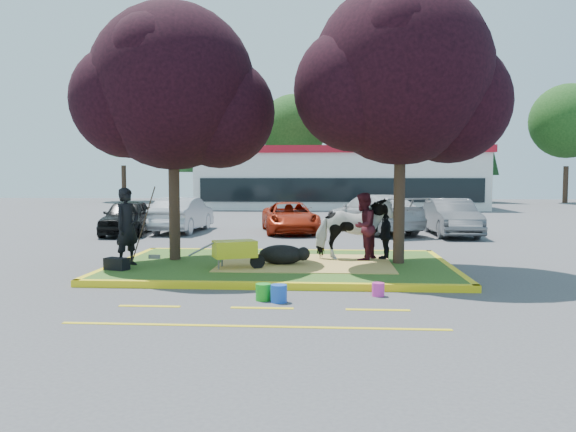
# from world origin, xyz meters

# --- Properties ---
(ground) EXTENTS (90.00, 90.00, 0.00)m
(ground) POSITION_xyz_m (0.00, 0.00, 0.00)
(ground) COLOR #424244
(ground) RESTS_ON ground
(median_island) EXTENTS (8.00, 5.00, 0.15)m
(median_island) POSITION_xyz_m (0.00, 0.00, 0.07)
(median_island) COLOR #31551A
(median_island) RESTS_ON ground
(curb_near) EXTENTS (8.30, 0.16, 0.15)m
(curb_near) POSITION_xyz_m (0.00, -2.58, 0.07)
(curb_near) COLOR yellow
(curb_near) RESTS_ON ground
(curb_far) EXTENTS (8.30, 0.16, 0.15)m
(curb_far) POSITION_xyz_m (0.00, 2.58, 0.07)
(curb_far) COLOR yellow
(curb_far) RESTS_ON ground
(curb_left) EXTENTS (0.16, 5.30, 0.15)m
(curb_left) POSITION_xyz_m (-4.08, 0.00, 0.07)
(curb_left) COLOR yellow
(curb_left) RESTS_ON ground
(curb_right) EXTENTS (0.16, 5.30, 0.15)m
(curb_right) POSITION_xyz_m (4.08, 0.00, 0.07)
(curb_right) COLOR yellow
(curb_right) RESTS_ON ground
(straw_bedding) EXTENTS (4.20, 3.00, 0.01)m
(straw_bedding) POSITION_xyz_m (0.60, 0.00, 0.15)
(straw_bedding) COLOR #DFBA5C
(straw_bedding) RESTS_ON median_island
(tree_purple_left) EXTENTS (5.06, 4.20, 6.51)m
(tree_purple_left) POSITION_xyz_m (-2.78, 0.38, 4.36)
(tree_purple_left) COLOR black
(tree_purple_left) RESTS_ON median_island
(tree_purple_right) EXTENTS (5.30, 4.40, 6.82)m
(tree_purple_right) POSITION_xyz_m (2.92, 0.18, 4.56)
(tree_purple_right) COLOR black
(tree_purple_right) RESTS_ON median_island
(fire_lane_stripe_a) EXTENTS (1.10, 0.12, 0.01)m
(fire_lane_stripe_a) POSITION_xyz_m (-2.00, -4.20, 0.00)
(fire_lane_stripe_a) COLOR yellow
(fire_lane_stripe_a) RESTS_ON ground
(fire_lane_stripe_b) EXTENTS (1.10, 0.12, 0.01)m
(fire_lane_stripe_b) POSITION_xyz_m (0.00, -4.20, 0.00)
(fire_lane_stripe_b) COLOR yellow
(fire_lane_stripe_b) RESTS_ON ground
(fire_lane_stripe_c) EXTENTS (1.10, 0.12, 0.01)m
(fire_lane_stripe_c) POSITION_xyz_m (2.00, -4.20, 0.00)
(fire_lane_stripe_c) COLOR yellow
(fire_lane_stripe_c) RESTS_ON ground
(fire_lane_long) EXTENTS (6.00, 0.10, 0.01)m
(fire_lane_long) POSITION_xyz_m (0.00, -5.40, 0.00)
(fire_lane_long) COLOR yellow
(fire_lane_long) RESTS_ON ground
(retail_building) EXTENTS (20.40, 8.40, 4.40)m
(retail_building) POSITION_xyz_m (2.00, 27.98, 2.25)
(retail_building) COLOR silver
(retail_building) RESTS_ON ground
(treeline) EXTENTS (46.58, 7.80, 14.63)m
(treeline) POSITION_xyz_m (1.23, 37.61, 7.73)
(treeline) COLOR black
(treeline) RESTS_ON ground
(cow) EXTENTS (1.97, 1.01, 1.61)m
(cow) POSITION_xyz_m (1.80, 0.60, 0.96)
(cow) COLOR white
(cow) RESTS_ON median_island
(calf) EXTENTS (1.15, 0.71, 0.48)m
(calf) POSITION_xyz_m (0.02, -0.23, 0.39)
(calf) COLOR black
(calf) RESTS_ON median_island
(handler) EXTENTS (0.71, 0.81, 1.87)m
(handler) POSITION_xyz_m (-3.66, -0.68, 1.09)
(handler) COLOR black
(handler) RESTS_ON median_island
(visitor_a) EXTENTS (0.94, 1.03, 1.73)m
(visitor_a) POSITION_xyz_m (2.04, 0.61, 1.01)
(visitor_a) COLOR #45131D
(visitor_a) RESTS_ON median_island
(visitor_b) EXTENTS (0.59, 0.79, 1.25)m
(visitor_b) POSITION_xyz_m (2.64, 0.79, 0.78)
(visitor_b) COLOR black
(visitor_b) RESTS_ON median_island
(wheelbarrow) EXTENTS (1.72, 0.91, 0.66)m
(wheelbarrow) POSITION_xyz_m (-1.00, -0.97, 0.60)
(wheelbarrow) COLOR black
(wheelbarrow) RESTS_ON median_island
(gear_bag_dark) EXTENTS (0.60, 0.45, 0.27)m
(gear_bag_dark) POSITION_xyz_m (-3.70, -1.29, 0.29)
(gear_bag_dark) COLOR black
(gear_bag_dark) RESTS_ON median_island
(gear_bag_green) EXTENTS (0.52, 0.42, 0.24)m
(gear_bag_green) POSITION_xyz_m (-3.70, -1.19, 0.27)
(gear_bag_green) COLOR black
(gear_bag_green) RESTS_ON median_island
(bucket_green) EXTENTS (0.33, 0.33, 0.31)m
(bucket_green) POSITION_xyz_m (-0.05, -3.58, 0.15)
(bucket_green) COLOR green
(bucket_green) RESTS_ON ground
(bucket_pink) EXTENTS (0.30, 0.30, 0.26)m
(bucket_pink) POSITION_xyz_m (2.11, -3.06, 0.13)
(bucket_pink) COLOR #E533A8
(bucket_pink) RESTS_ON ground
(bucket_blue) EXTENTS (0.39, 0.39, 0.32)m
(bucket_blue) POSITION_xyz_m (0.25, -3.72, 0.16)
(bucket_blue) COLOR blue
(bucket_blue) RESTS_ON ground
(car_black) EXTENTS (2.18, 4.26, 1.39)m
(car_black) POSITION_xyz_m (-6.78, 7.92, 0.69)
(car_black) COLOR black
(car_black) RESTS_ON ground
(car_silver) EXTENTS (1.74, 4.43, 1.43)m
(car_silver) POSITION_xyz_m (-4.86, 9.11, 0.72)
(car_silver) COLOR #ACAFB5
(car_silver) RESTS_ON ground
(car_red) EXTENTS (2.81, 4.78, 1.25)m
(car_red) POSITION_xyz_m (-0.39, 9.06, 0.62)
(car_red) COLOR #A5250D
(car_red) RESTS_ON ground
(car_white) EXTENTS (4.26, 5.83, 1.57)m
(car_white) POSITION_xyz_m (3.02, 9.39, 0.78)
(car_white) COLOR silver
(car_white) RESTS_ON ground
(car_grey) EXTENTS (1.62, 4.38, 1.43)m
(car_grey) POSITION_xyz_m (5.96, 8.41, 0.72)
(car_grey) COLOR #54575B
(car_grey) RESTS_ON ground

